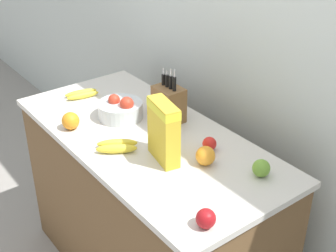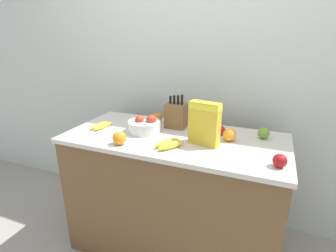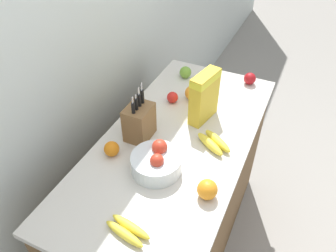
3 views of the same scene
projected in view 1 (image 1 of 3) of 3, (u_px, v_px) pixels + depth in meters
name	position (u px, v px, depth m)	size (l,w,h in m)	color
wall_back	(236.00, 39.00, 2.37)	(9.00, 0.06, 2.60)	silver
counter	(148.00, 211.00, 2.48)	(1.50, 0.70, 0.94)	brown
knife_block	(169.00, 104.00, 2.33)	(0.15, 0.12, 0.29)	brown
cereal_box	(164.00, 129.00, 1.99)	(0.20, 0.11, 0.27)	gold
fruit_bowl	(120.00, 109.00, 2.38)	(0.23, 0.23, 0.13)	silver
banana_bunch_left	(82.00, 94.00, 2.61)	(0.11, 0.19, 0.04)	yellow
banana_bunch_right	(117.00, 146.00, 2.12)	(0.17, 0.21, 0.04)	yellow
apple_leftmost	(209.00, 144.00, 2.11)	(0.06, 0.06, 0.06)	red
apple_by_knife_block	(261.00, 168.00, 1.93)	(0.08, 0.08, 0.08)	#6B9E33
apple_middle	(206.00, 218.00, 1.66)	(0.07, 0.07, 0.07)	#A31419
orange_front_right	(205.00, 156.00, 2.01)	(0.09, 0.09, 0.09)	orange
orange_front_left	(158.00, 99.00, 2.51)	(0.07, 0.07, 0.07)	orange
orange_front_center	(71.00, 121.00, 2.28)	(0.09, 0.09, 0.09)	orange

